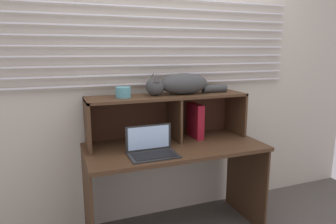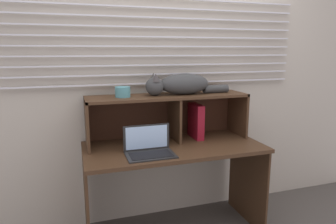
% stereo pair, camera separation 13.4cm
% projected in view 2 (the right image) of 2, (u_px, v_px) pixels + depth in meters
% --- Properties ---
extents(back_panel_with_blinds, '(4.40, 0.08, 2.50)m').
position_uv_depth(back_panel_with_blinds, '(160.00, 81.00, 2.65)').
color(back_panel_with_blinds, '#BDB3A3').
rests_on(back_panel_with_blinds, ground).
extents(desk, '(1.41, 0.67, 0.77)m').
position_uv_depth(desk, '(174.00, 164.00, 2.43)').
color(desk, '#422B1A').
rests_on(desk, ground).
extents(hutch_shelf_unit, '(1.33, 0.34, 0.39)m').
position_uv_depth(hutch_shelf_unit, '(168.00, 107.00, 2.52)').
color(hutch_shelf_unit, '#422B1A').
rests_on(hutch_shelf_unit, desk).
extents(cat, '(0.73, 0.20, 0.18)m').
position_uv_depth(cat, '(180.00, 84.00, 2.48)').
color(cat, '#393A3A').
rests_on(cat, hutch_shelf_unit).
extents(laptop, '(0.35, 0.23, 0.20)m').
position_uv_depth(laptop, '(149.00, 149.00, 2.19)').
color(laptop, black).
rests_on(laptop, desk).
extents(binder_upright, '(0.06, 0.23, 0.30)m').
position_uv_depth(binder_upright, '(196.00, 121.00, 2.59)').
color(binder_upright, maroon).
rests_on(binder_upright, desk).
extents(book_stack, '(0.17, 0.22, 0.04)m').
position_uv_depth(book_stack, '(145.00, 140.00, 2.48)').
color(book_stack, brown).
rests_on(book_stack, desk).
extents(small_basket, '(0.12, 0.12, 0.08)m').
position_uv_depth(small_basket, '(123.00, 92.00, 2.35)').
color(small_basket, teal).
rests_on(small_basket, hutch_shelf_unit).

